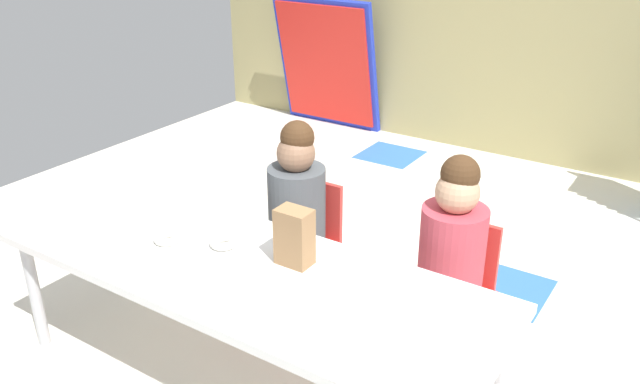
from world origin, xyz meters
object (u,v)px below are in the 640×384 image
object	(u,v)px
seated_child_near_camera	(298,200)
donut_powdered_on_plate	(167,238)
folded_activity_table	(327,64)
craft_table	(242,275)
paper_plate_near_edge	(168,243)
donut_powdered_loose	(224,242)
paper_bag_brown	(294,237)
seated_child_middle_seat	(453,244)

from	to	relation	value
seated_child_near_camera	donut_powdered_on_plate	xyz separation A→B (m)	(-0.20, -0.61, 0.02)
seated_child_near_camera	folded_activity_table	distance (m)	2.70
craft_table	paper_plate_near_edge	distance (m)	0.35
paper_plate_near_edge	donut_powdered_on_plate	xyz separation A→B (m)	(0.00, 0.00, 0.02)
craft_table	paper_plate_near_edge	bearing A→B (deg)	-175.19
folded_activity_table	paper_plate_near_edge	bearing A→B (deg)	-68.58
seated_child_near_camera	craft_table	bearing A→B (deg)	-75.53
craft_table	donut_powdered_on_plate	xyz separation A→B (m)	(-0.35, -0.03, 0.07)
craft_table	seated_child_near_camera	world-z (taller)	seated_child_near_camera
donut_powdered_on_plate	folded_activity_table	bearing A→B (deg)	111.42
folded_activity_table	donut_powdered_loose	world-z (taller)	folded_activity_table
donut_powdered_on_plate	paper_bag_brown	bearing A→B (deg)	16.85
seated_child_middle_seat	donut_powdered_on_plate	bearing A→B (deg)	-147.25
craft_table	seated_child_near_camera	xyz separation A→B (m)	(-0.15, 0.58, 0.05)
craft_table	paper_plate_near_edge	size ratio (longest dim) A/B	11.05
donut_powdered_on_plate	donut_powdered_loose	bearing A→B (deg)	28.06
paper_bag_brown	donut_powdered_on_plate	distance (m)	0.53
craft_table	donut_powdered_on_plate	bearing A→B (deg)	-175.19
seated_child_near_camera	folded_activity_table	size ratio (longest dim) A/B	0.84
paper_bag_brown	paper_plate_near_edge	distance (m)	0.54
craft_table	donut_powdered_loose	distance (m)	0.18
craft_table	paper_plate_near_edge	world-z (taller)	paper_plate_near_edge
paper_plate_near_edge	seated_child_middle_seat	bearing A→B (deg)	32.75
seated_child_near_camera	donut_powdered_on_plate	distance (m)	0.64
seated_child_middle_seat	donut_powdered_on_plate	distance (m)	1.12
paper_plate_near_edge	craft_table	bearing A→B (deg)	4.81
seated_child_middle_seat	paper_bag_brown	distance (m)	0.64
paper_bag_brown	donut_powdered_loose	xyz separation A→B (m)	(-0.31, -0.05, -0.09)
craft_table	folded_activity_table	xyz separation A→B (m)	(-1.50, 2.92, 0.03)
paper_bag_brown	donut_powdered_loose	size ratio (longest dim) A/B	2.00
craft_table	seated_child_middle_seat	distance (m)	0.83
paper_plate_near_edge	donut_powdered_loose	size ratio (longest dim) A/B	1.63
craft_table	donut_powdered_loose	size ratio (longest dim) A/B	18.05
seated_child_middle_seat	paper_plate_near_edge	bearing A→B (deg)	-147.25
paper_bag_brown	seated_child_near_camera	bearing A→B (deg)	123.96
craft_table	paper_bag_brown	distance (m)	0.25
paper_bag_brown	donut_powdered_on_plate	xyz separation A→B (m)	(-0.50, -0.15, -0.09)
paper_bag_brown	paper_plate_near_edge	xyz separation A→B (m)	(-0.50, -0.15, -0.11)
paper_bag_brown	donut_powdered_on_plate	size ratio (longest dim) A/B	2.04
paper_bag_brown	seated_child_middle_seat	bearing A→B (deg)	45.95
seated_child_near_camera	paper_bag_brown	world-z (taller)	seated_child_near_camera
craft_table	seated_child_near_camera	size ratio (longest dim) A/B	2.17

